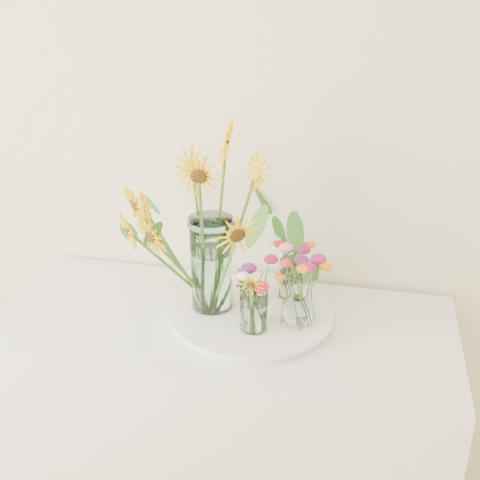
{
  "coord_description": "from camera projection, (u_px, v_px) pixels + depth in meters",
  "views": [
    {
      "loc": [
        0.26,
        0.4,
        1.88
      ],
      "look_at": [
        -0.09,
        1.94,
        1.17
      ],
      "focal_mm": 45.0,
      "sensor_mm": 36.0,
      "label": 1
    }
  ],
  "objects": [
    {
      "name": "counter",
      "position": [
        224.0,
        434.0,
        2.02
      ],
      "size": [
        1.4,
        0.6,
        0.9
      ],
      "primitive_type": "cube",
      "color": "white",
      "rests_on": "ground_plane"
    },
    {
      "name": "wildflower_posy_c",
      "position": [
        291.0,
        266.0,
        1.88
      ],
      "size": [
        0.17,
        0.17,
        0.22
      ],
      "primitive_type": null,
      "color": "orange",
      "rests_on": "tray"
    },
    {
      "name": "tray",
      "position": [
        251.0,
        314.0,
        1.84
      ],
      "size": [
        0.48,
        0.48,
        0.02
      ],
      "primitive_type": "cylinder",
      "color": "white",
      "rests_on": "counter"
    },
    {
      "name": "wildflower_posy_b",
      "position": [
        299.0,
        288.0,
        1.73
      ],
      "size": [
        0.2,
        0.2,
        0.24
      ],
      "primitive_type": null,
      "color": "orange",
      "rests_on": "tray"
    },
    {
      "name": "sunflower_bouquet",
      "position": [
        211.0,
        221.0,
        1.74
      ],
      "size": [
        0.84,
        0.84,
        0.57
      ],
      "primitive_type": null,
      "rotation": [
        0.0,
        0.0,
        -0.01
      ],
      "color": "#FBC405",
      "rests_on": "tray"
    },
    {
      "name": "wildflower_posy_a",
      "position": [
        254.0,
        295.0,
        1.7
      ],
      "size": [
        0.19,
        0.19,
        0.23
      ],
      "primitive_type": null,
      "color": "orange",
      "rests_on": "tray"
    },
    {
      "name": "small_vase_a",
      "position": [
        254.0,
        309.0,
        1.71
      ],
      "size": [
        0.1,
        0.1,
        0.14
      ],
      "primitive_type": "cylinder",
      "rotation": [
        0.0,
        0.0,
        -0.31
      ],
      "color": "white",
      "rests_on": "tray"
    },
    {
      "name": "small_vase_c",
      "position": [
        291.0,
        279.0,
        1.89
      ],
      "size": [
        0.08,
        0.08,
        0.13
      ],
      "primitive_type": "cylinder",
      "rotation": [
        0.0,
        0.0,
        -0.11
      ],
      "color": "white",
      "rests_on": "tray"
    },
    {
      "name": "mason_jar",
      "position": [
        212.0,
        264.0,
        1.8
      ],
      "size": [
        0.13,
        0.13,
        0.3
      ],
      "primitive_type": "cylinder",
      "rotation": [
        0.0,
        0.0,
        -0.01
      ],
      "color": "#AAD7D4",
      "rests_on": "tray"
    },
    {
      "name": "small_vase_b",
      "position": [
        299.0,
        301.0,
        1.75
      ],
      "size": [
        0.12,
        0.12,
        0.15
      ],
      "primitive_type": null,
      "rotation": [
        0.0,
        0.0,
        -0.2
      ],
      "color": "white",
      "rests_on": "tray"
    }
  ]
}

